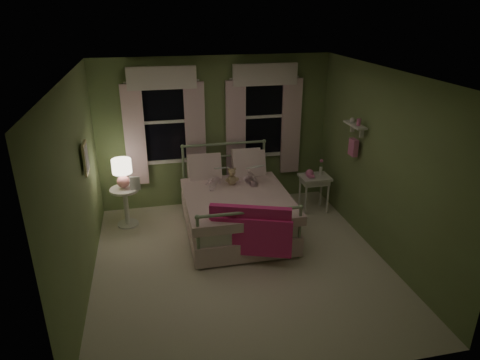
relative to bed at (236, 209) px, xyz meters
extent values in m
plane|color=white|center=(-0.13, -0.96, -0.38)|extent=(4.20, 4.20, 0.00)
plane|color=white|center=(-0.13, -0.96, 2.22)|extent=(4.20, 4.20, 0.00)
plane|color=#779458|center=(-0.13, 1.14, 0.92)|extent=(4.00, 0.00, 4.00)
plane|color=#779458|center=(-0.13, -3.06, 0.92)|extent=(4.00, 0.00, 4.00)
plane|color=#779458|center=(-2.13, -0.96, 0.92)|extent=(0.00, 4.20, 4.20)
plane|color=#779458|center=(1.87, -0.96, 0.92)|extent=(0.00, 4.20, 4.20)
cube|color=white|center=(-0.01, -0.02, 0.04)|extent=(1.44, 1.94, 0.26)
cube|color=white|center=(-0.01, -0.02, -0.20)|extent=(1.54, 2.02, 0.30)
cube|color=white|center=(-0.01, -0.17, 0.22)|extent=(1.58, 1.75, 0.14)
cylinder|color=#9EB793|center=(-0.70, -0.02, -0.08)|extent=(0.04, 1.90, 0.04)
cylinder|color=#9EB793|center=(0.68, -0.02, -0.08)|extent=(0.04, 1.90, 0.04)
cylinder|color=#9EB793|center=(-0.72, 0.95, 0.20)|extent=(0.04, 0.04, 1.15)
cylinder|color=#9EB793|center=(0.70, 0.95, 0.20)|extent=(0.04, 0.04, 1.15)
sphere|color=#9EB793|center=(-0.72, 0.95, 0.77)|extent=(0.07, 0.07, 0.07)
sphere|color=#9EB793|center=(0.70, 0.95, 0.77)|extent=(0.07, 0.07, 0.07)
cylinder|color=#9EB793|center=(-0.01, 0.95, 0.77)|extent=(1.42, 0.04, 0.04)
cylinder|color=#9EB793|center=(-0.01, 0.95, 0.55)|extent=(1.38, 0.03, 0.03)
cylinder|color=#9EB793|center=(-0.72, -0.99, 0.02)|extent=(0.04, 0.04, 0.80)
cylinder|color=#9EB793|center=(0.70, -0.99, 0.02)|extent=(0.04, 0.04, 0.80)
sphere|color=#9EB793|center=(-0.72, -0.99, 0.42)|extent=(0.07, 0.07, 0.07)
sphere|color=#9EB793|center=(0.70, -0.99, 0.42)|extent=(0.07, 0.07, 0.07)
cylinder|color=#9EB793|center=(-0.01, -0.99, 0.42)|extent=(1.42, 0.04, 0.04)
cube|color=white|center=(-0.39, 0.68, 0.42)|extent=(0.55, 0.32, 0.57)
cube|color=white|center=(0.37, 0.68, 0.42)|extent=(0.55, 0.32, 0.57)
cube|color=white|center=(0.32, 0.68, 0.50)|extent=(0.48, 0.30, 0.51)
cube|color=#D82A76|center=(-0.01, -0.99, 0.34)|extent=(1.07, 0.46, 0.32)
cube|color=#F63089|center=(-0.01, -1.06, 0.07)|extent=(1.05, 0.41, 0.55)
imported|color=#F7D1DD|center=(-0.29, 0.43, 0.55)|extent=(0.30, 0.23, 0.72)
imported|color=#F7D1DD|center=(0.27, 0.43, 0.53)|extent=(0.36, 0.30, 0.68)
imported|color=beige|center=(-0.29, 0.18, 0.59)|extent=(0.20, 0.12, 0.26)
imported|color=beige|center=(0.27, 0.18, 0.54)|extent=(0.23, 0.18, 0.26)
sphere|color=tan|center=(-0.01, 0.28, 0.37)|extent=(0.16, 0.16, 0.16)
sphere|color=tan|center=(-0.01, 0.26, 0.51)|extent=(0.11, 0.11, 0.11)
sphere|color=tan|center=(-0.05, 0.26, 0.57)|extent=(0.04, 0.04, 0.04)
sphere|color=tan|center=(0.04, 0.26, 0.57)|extent=(0.04, 0.04, 0.04)
sphere|color=tan|center=(-0.09, 0.25, 0.39)|extent=(0.06, 0.06, 0.06)
sphere|color=tan|center=(0.07, 0.25, 0.39)|extent=(0.06, 0.06, 0.06)
sphere|color=#8C6B51|center=(-0.01, 0.21, 0.51)|extent=(0.04, 0.04, 0.04)
cylinder|color=white|center=(-1.70, 0.54, 0.25)|extent=(0.46, 0.46, 0.04)
cylinder|color=white|center=(-1.70, 0.54, -0.06)|extent=(0.08, 0.08, 0.60)
cylinder|color=white|center=(-1.70, 0.54, -0.36)|extent=(0.34, 0.34, 0.03)
sphere|color=pink|center=(-1.70, 0.54, 0.39)|extent=(0.20, 0.20, 0.20)
cylinder|color=pink|center=(-1.70, 0.54, 0.51)|extent=(0.03, 0.03, 0.12)
cylinder|color=#FFEAC6|center=(-1.70, 0.54, 0.65)|extent=(0.30, 0.30, 0.22)
imported|color=beige|center=(-1.60, 0.46, 0.28)|extent=(0.21, 0.25, 0.02)
cube|color=white|center=(1.46, 0.39, 0.25)|extent=(0.50, 0.40, 0.04)
cube|color=white|center=(1.46, 0.39, 0.18)|extent=(0.44, 0.34, 0.08)
cylinder|color=white|center=(1.26, 0.24, -0.07)|extent=(0.04, 0.04, 0.60)
cylinder|color=white|center=(1.66, 0.24, -0.07)|extent=(0.04, 0.04, 0.60)
cylinder|color=white|center=(1.26, 0.54, -0.07)|extent=(0.04, 0.04, 0.60)
cylinder|color=white|center=(1.66, 0.54, -0.07)|extent=(0.04, 0.04, 0.60)
sphere|color=pink|center=(1.36, 0.39, 0.33)|extent=(0.14, 0.14, 0.14)
cube|color=pink|center=(1.36, 0.30, 0.31)|extent=(0.11, 0.07, 0.04)
cylinder|color=white|center=(1.58, 0.44, 0.34)|extent=(0.05, 0.05, 0.14)
cylinder|color=#4C7F3F|center=(1.58, 0.44, 0.45)|extent=(0.01, 0.01, 0.12)
sphere|color=pink|center=(1.58, 0.44, 0.52)|extent=(0.06, 0.06, 0.06)
cube|color=black|center=(-0.98, 1.12, 1.17)|extent=(0.76, 0.02, 1.35)
cube|color=white|center=(-0.98, 1.10, 1.87)|extent=(0.84, 0.05, 0.06)
cube|color=white|center=(-0.98, 1.10, 0.47)|extent=(0.84, 0.05, 0.06)
cube|color=white|center=(-1.38, 1.10, 1.17)|extent=(0.06, 0.05, 1.40)
cube|color=white|center=(-0.58, 1.10, 1.17)|extent=(0.06, 0.05, 1.40)
cube|color=white|center=(-0.98, 1.10, 1.17)|extent=(0.76, 0.04, 0.05)
cube|color=white|center=(-1.48, 1.06, 0.97)|extent=(0.34, 0.06, 1.70)
cube|color=silver|center=(-0.48, 1.06, 0.97)|extent=(0.34, 0.06, 1.70)
cube|color=white|center=(-0.98, 1.04, 1.90)|extent=(1.10, 0.08, 0.36)
cylinder|color=white|center=(-0.98, 1.08, 1.84)|extent=(1.20, 0.03, 0.03)
cube|color=black|center=(0.72, 1.12, 1.17)|extent=(0.76, 0.02, 1.35)
cube|color=white|center=(0.72, 1.10, 1.87)|extent=(0.84, 0.05, 0.06)
cube|color=white|center=(0.72, 1.10, 0.47)|extent=(0.84, 0.05, 0.06)
cube|color=white|center=(0.32, 1.10, 1.17)|extent=(0.06, 0.05, 1.40)
cube|color=white|center=(1.12, 1.10, 1.17)|extent=(0.06, 0.05, 1.40)
cube|color=white|center=(0.72, 1.10, 1.17)|extent=(0.76, 0.04, 0.05)
cube|color=white|center=(0.22, 1.06, 0.97)|extent=(0.34, 0.06, 1.70)
cube|color=white|center=(1.22, 1.06, 0.97)|extent=(0.34, 0.06, 1.70)
cube|color=white|center=(0.72, 1.04, 1.90)|extent=(1.10, 0.08, 0.36)
cylinder|color=white|center=(0.72, 1.08, 1.84)|extent=(1.20, 0.03, 0.03)
cube|color=white|center=(1.76, -0.26, 1.32)|extent=(0.15, 0.50, 0.03)
cube|color=white|center=(1.80, -0.41, 1.24)|extent=(0.06, 0.03, 0.14)
cube|color=white|center=(1.80, -0.11, 1.24)|extent=(0.06, 0.03, 0.14)
cylinder|color=pink|center=(1.76, -0.36, 1.39)|extent=(0.06, 0.06, 0.10)
sphere|color=white|center=(1.76, -0.16, 1.37)|extent=(0.08, 0.08, 0.08)
cube|color=pink|center=(1.77, -0.26, 0.97)|extent=(0.08, 0.18, 0.26)
cube|color=beige|center=(-2.08, -0.36, 1.12)|extent=(0.03, 0.32, 0.42)
cube|color=silver|center=(-2.06, -0.36, 1.12)|extent=(0.01, 0.25, 0.34)
camera|label=1|loc=(-1.22, -5.94, 2.99)|focal=32.00mm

